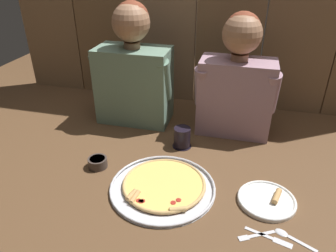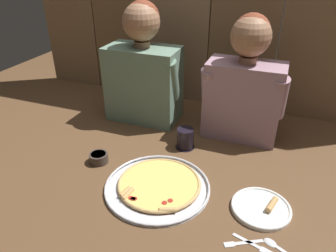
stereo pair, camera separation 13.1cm
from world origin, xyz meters
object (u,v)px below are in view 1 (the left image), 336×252
object	(u,v)px
pizza_tray	(163,186)
diner_left	(133,70)
dipping_bowl	(98,162)
dinner_plate	(267,200)
diner_right	(237,80)
drinking_glass	(182,137)

from	to	relation	value
pizza_tray	diner_left	world-z (taller)	diner_left
pizza_tray	dipping_bowl	bearing A→B (deg)	167.66
dinner_plate	dipping_bowl	world-z (taller)	dipping_bowl
diner_right	drinking_glass	bearing A→B (deg)	-135.69
pizza_tray	diner_right	size ratio (longest dim) A/B	0.70
drinking_glass	diner_right	xyz separation A→B (m)	(0.22, 0.21, 0.23)
diner_left	diner_right	size ratio (longest dim) A/B	1.05
dinner_plate	drinking_glass	bearing A→B (deg)	142.60
dinner_plate	drinking_glass	size ratio (longest dim) A/B	2.19
dipping_bowl	diner_right	size ratio (longest dim) A/B	0.14
dinner_plate	diner_right	distance (m)	0.59
dinner_plate	drinking_glass	distance (m)	0.49
dinner_plate	diner_right	size ratio (longest dim) A/B	0.36
pizza_tray	diner_left	bearing A→B (deg)	119.26
pizza_tray	diner_right	xyz separation A→B (m)	(0.23, 0.53, 0.26)
drinking_glass	diner_left	xyz separation A→B (m)	(-0.30, 0.21, 0.23)
diner_left	diner_right	distance (m)	0.52
drinking_glass	dipping_bowl	world-z (taller)	drinking_glass
pizza_tray	drinking_glass	xyz separation A→B (m)	(0.01, 0.31, 0.04)
drinking_glass	diner_right	bearing A→B (deg)	44.31
dipping_bowl	diner_left	size ratio (longest dim) A/B	0.13
dipping_bowl	diner_left	bearing A→B (deg)	88.46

